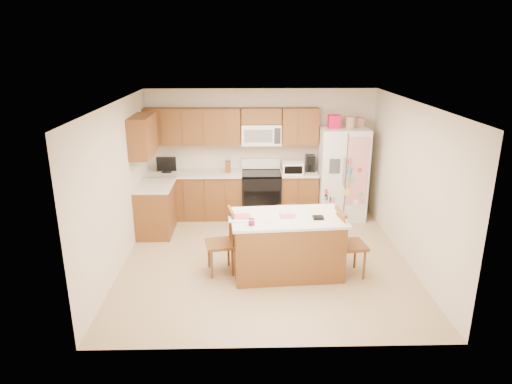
{
  "coord_description": "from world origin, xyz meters",
  "views": [
    {
      "loc": [
        -0.32,
        -6.66,
        3.33
      ],
      "look_at": [
        -0.14,
        0.35,
        1.03
      ],
      "focal_mm": 32.0,
      "sensor_mm": 36.0,
      "label": 1
    }
  ],
  "objects_px": {
    "windsor_chair_back": "(283,228)",
    "refrigerator": "(342,172)",
    "windsor_chair_right": "(349,244)",
    "island": "(287,244)",
    "windsor_chair_left": "(222,243)",
    "stove": "(261,194)"
  },
  "relations": [
    {
      "from": "windsor_chair_left",
      "to": "windsor_chair_back",
      "type": "relative_size",
      "value": 1.15
    },
    {
      "from": "windsor_chair_left",
      "to": "refrigerator",
      "type": "bearing_deg",
      "value": 45.29
    },
    {
      "from": "windsor_chair_back",
      "to": "refrigerator",
      "type": "bearing_deg",
      "value": 50.92
    },
    {
      "from": "windsor_chair_right",
      "to": "windsor_chair_left",
      "type": "bearing_deg",
      "value": 175.92
    },
    {
      "from": "island",
      "to": "windsor_chair_left",
      "type": "xyz_separation_m",
      "value": [
        -0.98,
        0.04,
        0.01
      ]
    },
    {
      "from": "island",
      "to": "windsor_chair_right",
      "type": "bearing_deg",
      "value": -6.11
    },
    {
      "from": "windsor_chair_back",
      "to": "windsor_chair_right",
      "type": "height_order",
      "value": "windsor_chair_right"
    },
    {
      "from": "windsor_chair_left",
      "to": "windsor_chair_back",
      "type": "xyz_separation_m",
      "value": [
        0.98,
        0.71,
        -0.06
      ]
    },
    {
      "from": "stove",
      "to": "island",
      "type": "height_order",
      "value": "stove"
    },
    {
      "from": "stove",
      "to": "windsor_chair_right",
      "type": "distance_m",
      "value": 2.75
    },
    {
      "from": "stove",
      "to": "island",
      "type": "relative_size",
      "value": 0.65
    },
    {
      "from": "island",
      "to": "windsor_chair_back",
      "type": "xyz_separation_m",
      "value": [
        0.0,
        0.75,
        -0.05
      ]
    },
    {
      "from": "windsor_chair_back",
      "to": "windsor_chair_right",
      "type": "bearing_deg",
      "value": -42.88
    },
    {
      "from": "windsor_chair_right",
      "to": "refrigerator",
      "type": "bearing_deg",
      "value": 81.49
    },
    {
      "from": "stove",
      "to": "refrigerator",
      "type": "xyz_separation_m",
      "value": [
        1.57,
        -0.06,
        0.45
      ]
    },
    {
      "from": "windsor_chair_right",
      "to": "windsor_chair_back",
      "type": "bearing_deg",
      "value": 137.12
    },
    {
      "from": "island",
      "to": "windsor_chair_right",
      "type": "distance_m",
      "value": 0.92
    },
    {
      "from": "island",
      "to": "refrigerator",
      "type": "bearing_deg",
      "value": 61.16
    },
    {
      "from": "island",
      "to": "windsor_chair_left",
      "type": "distance_m",
      "value": 0.98
    },
    {
      "from": "refrigerator",
      "to": "windsor_chair_back",
      "type": "xyz_separation_m",
      "value": [
        -1.27,
        -1.56,
        -0.51
      ]
    },
    {
      "from": "windsor_chair_left",
      "to": "windsor_chair_right",
      "type": "height_order",
      "value": "windsor_chair_right"
    },
    {
      "from": "refrigerator",
      "to": "windsor_chair_right",
      "type": "bearing_deg",
      "value": -98.51
    }
  ]
}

